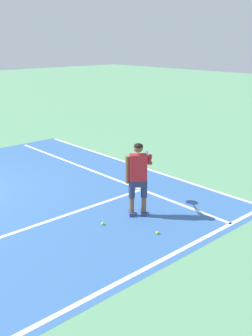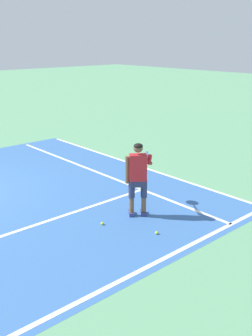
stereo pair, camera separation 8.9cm
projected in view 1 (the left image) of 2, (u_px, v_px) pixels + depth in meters
line_baseline at (78, 304)px, 6.08m from camera, size 10.98×0.10×0.01m
line_singles_right at (100, 174)px, 11.96m from camera, size 0.10×9.22×0.01m
line_doubles_right at (133, 164)px, 12.84m from camera, size 0.10×9.22×0.01m
tennis_player at (138, 174)px, 8.86m from camera, size 1.11×0.84×1.71m
tennis_ball_near_feet at (103, 224)px, 8.65m from camera, size 0.07×0.07×0.07m
tennis_ball_by_baseline at (157, 233)px, 8.25m from camera, size 0.07×0.07×0.07m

